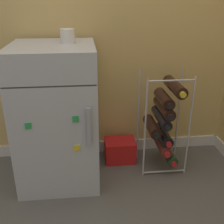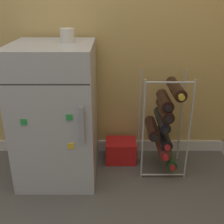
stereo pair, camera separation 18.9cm
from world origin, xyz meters
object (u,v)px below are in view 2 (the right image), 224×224
object	(u,v)px
soda_box	(122,151)
mini_fridge	(58,113)
wine_rack	(165,123)
fridge_top_cup	(68,35)

from	to	relation	value
soda_box	mini_fridge	bearing A→B (deg)	-161.27
wine_rack	fridge_top_cup	xyz separation A→B (m)	(-0.64, 0.00, 0.60)
wine_rack	fridge_top_cup	world-z (taller)	fridge_top_cup
soda_box	wine_rack	bearing A→B (deg)	-19.96
mini_fridge	wine_rack	bearing A→B (deg)	3.21
wine_rack	fridge_top_cup	size ratio (longest dim) A/B	8.25
wine_rack	mini_fridge	bearing A→B (deg)	-176.79
mini_fridge	fridge_top_cup	bearing A→B (deg)	24.58
mini_fridge	fridge_top_cup	world-z (taller)	fridge_top_cup
mini_fridge	wine_rack	distance (m)	0.74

